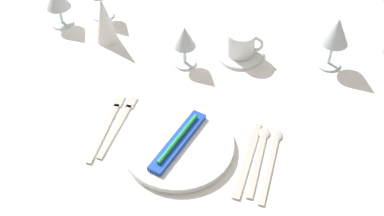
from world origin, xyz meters
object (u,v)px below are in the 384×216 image
at_px(spoon_soup, 260,152).
at_px(wine_glass_centre, 185,39).
at_px(dinner_knife, 247,161).
at_px(fork_inner, 107,125).
at_px(napkin_folded, 104,20).
at_px(coffee_cup_left, 241,43).
at_px(dinner_plate, 178,146).
at_px(fork_outer, 119,123).
at_px(wine_glass_right, 336,33).
at_px(toothbrush_package, 178,141).
at_px(spoon_dessert, 272,156).

bearing_deg(spoon_soup, wine_glass_centre, 135.37).
bearing_deg(dinner_knife, fork_inner, 177.69).
bearing_deg(napkin_folded, coffee_cup_left, 5.82).
bearing_deg(dinner_knife, dinner_plate, -178.00).
relative_size(dinner_knife, coffee_cup_left, 2.19).
bearing_deg(fork_outer, wine_glass_right, 38.04).
bearing_deg(toothbrush_package, dinner_plate, 180.00).
bearing_deg(wine_glass_centre, toothbrush_package, -76.25).
height_order(spoon_soup, wine_glass_right, wine_glass_right).
xyz_separation_m(dinner_plate, wine_glass_right, (0.32, 0.41, 0.10)).
bearing_deg(fork_inner, wine_glass_right, 37.45).
height_order(dinner_plate, napkin_folded, napkin_folded).
xyz_separation_m(toothbrush_package, fork_inner, (-0.19, 0.02, -0.02)).
bearing_deg(dinner_knife, wine_glass_right, 69.56).
bearing_deg(napkin_folded, fork_outer, -62.03).
distance_m(fork_inner, wine_glass_centre, 0.32).
xyz_separation_m(coffee_cup_left, napkin_folded, (-0.40, -0.04, 0.03)).
distance_m(dinner_plate, spoon_soup, 0.20).
bearing_deg(wine_glass_centre, napkin_folded, 170.97).
height_order(toothbrush_package, dinner_knife, toothbrush_package).
xyz_separation_m(fork_outer, wine_glass_right, (0.49, 0.38, 0.11)).
height_order(dinner_knife, spoon_soup, spoon_soup).
bearing_deg(toothbrush_package, spoon_soup, 11.61).
bearing_deg(napkin_folded, spoon_soup, -30.13).
xyz_separation_m(fork_inner, dinner_knife, (0.36, -0.01, 0.00)).
bearing_deg(wine_glass_centre, dinner_knife, -50.79).
height_order(fork_inner, dinner_knife, same).
distance_m(fork_inner, wine_glass_right, 0.66).
xyz_separation_m(dinner_plate, spoon_dessert, (0.22, 0.04, -0.01)).
height_order(fork_inner, spoon_dessert, spoon_dessert).
xyz_separation_m(fork_outer, fork_inner, (-0.03, -0.01, -0.00)).
relative_size(dinner_plate, spoon_dessert, 1.17).
bearing_deg(dinner_plate, spoon_dessert, 9.13).
xyz_separation_m(fork_outer, coffee_cup_left, (0.24, 0.35, 0.04)).
height_order(dinner_plate, wine_glass_right, wine_glass_right).
height_order(dinner_knife, spoon_dessert, spoon_dessert).
height_order(dinner_plate, toothbrush_package, toothbrush_package).
xyz_separation_m(dinner_plate, dinner_knife, (0.17, 0.01, -0.01)).
relative_size(fork_inner, coffee_cup_left, 2.15).
relative_size(fork_outer, spoon_dessert, 0.94).
relative_size(toothbrush_package, fork_outer, 0.98).
bearing_deg(fork_inner, napkin_folded, 113.17).
xyz_separation_m(dinner_plate, spoon_soup, (0.19, 0.04, -0.01)).
relative_size(toothbrush_package, spoon_soup, 0.97).
bearing_deg(wine_glass_right, fork_inner, -142.55).
height_order(spoon_dessert, coffee_cup_left, coffee_cup_left).
bearing_deg(dinner_knife, napkin_folded, 145.93).
xyz_separation_m(dinner_knife, coffee_cup_left, (-0.10, 0.38, 0.04)).
xyz_separation_m(dinner_knife, spoon_soup, (0.02, 0.03, -0.00)).
bearing_deg(coffee_cup_left, wine_glass_centre, -150.45).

